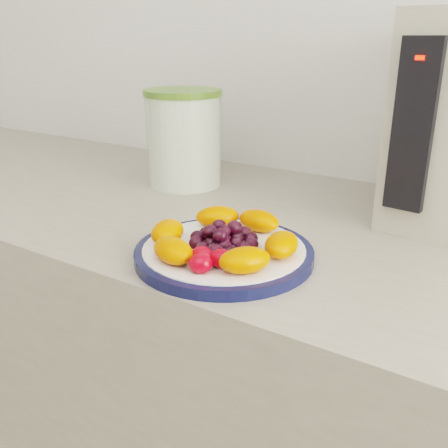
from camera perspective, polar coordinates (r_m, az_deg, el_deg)
The scene contains 7 objects.
plate_rim at distance 0.67m, azimuth 0.00°, elevation -3.39°, with size 0.24×0.24×0.01m, color #0D1337.
plate_face at distance 0.67m, azimuth 0.00°, elevation -3.31°, with size 0.22×0.22×0.02m, color white.
canister at distance 1.00m, azimuth -4.59°, elevation 9.41°, with size 0.15×0.15×0.17m, color #335F0F.
canister_lid at distance 0.99m, azimuth -4.75°, elevation 14.74°, with size 0.15×0.15×0.01m, color #507629.
appliance_panel at distance 0.75m, azimuth 20.83°, elevation 10.32°, with size 0.05×0.02×0.24m, color black.
appliance_led at distance 0.73m, azimuth 21.50°, elevation 17.26°, with size 0.01×0.01×0.01m, color #FF0C05.
fruit_plate at distance 0.66m, azimuth -0.14°, elevation -1.64°, with size 0.21×0.21×0.03m.
Camera 1 is at (0.22, 0.51, 1.18)m, focal length 40.00 mm.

